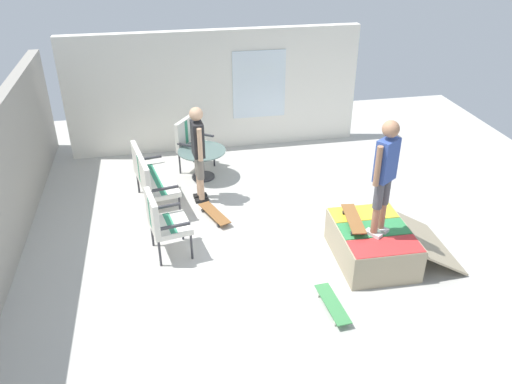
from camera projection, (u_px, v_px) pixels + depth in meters
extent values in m
cube|color=beige|center=(280.00, 244.00, 8.04)|extent=(12.00, 12.00, 0.10)
cube|color=white|center=(215.00, 91.00, 10.57)|extent=(0.20, 6.00, 2.47)
cube|color=silver|center=(259.00, 85.00, 10.57)|extent=(0.03, 1.10, 1.40)
cube|color=tan|center=(372.00, 244.00, 7.50)|extent=(1.36, 1.06, 0.52)
cube|color=red|center=(386.00, 246.00, 6.99)|extent=(0.45, 0.99, 0.01)
cube|color=#338C4C|center=(374.00, 229.00, 7.37)|extent=(0.45, 0.99, 0.01)
cube|color=yellow|center=(363.00, 213.00, 7.75)|extent=(0.45, 0.99, 0.01)
cylinder|color=#B2B2B7|center=(341.00, 234.00, 7.31)|extent=(1.28, 0.08, 0.05)
cube|color=tan|center=(425.00, 240.00, 7.64)|extent=(1.31, 0.78, 0.44)
cylinder|color=#38383D|center=(180.00, 208.00, 8.47)|extent=(0.04, 0.04, 0.44)
cylinder|color=#38383D|center=(164.00, 177.00, 9.42)|extent=(0.04, 0.04, 0.44)
cylinder|color=#38383D|center=(152.00, 213.00, 8.32)|extent=(0.04, 0.04, 0.44)
cylinder|color=#38383D|center=(138.00, 182.00, 9.26)|extent=(0.04, 0.04, 0.44)
cube|color=silver|center=(157.00, 181.00, 8.74)|extent=(1.33, 0.78, 0.08)
cube|color=#338C66|center=(156.00, 179.00, 8.72)|extent=(1.21, 0.33, 0.00)
cube|color=silver|center=(141.00, 168.00, 8.52)|extent=(1.24, 0.32, 0.50)
cube|color=#338C66|center=(141.00, 168.00, 8.52)|extent=(0.11, 0.10, 0.46)
cube|color=#38383D|center=(164.00, 189.00, 8.17)|extent=(0.13, 0.47, 0.04)
cube|color=#38383D|center=(148.00, 158.00, 9.15)|extent=(0.13, 0.47, 0.04)
cylinder|color=#38383D|center=(201.00, 167.00, 9.78)|extent=(0.04, 0.04, 0.44)
cylinder|color=#38383D|center=(214.00, 156.00, 10.21)|extent=(0.04, 0.04, 0.44)
cylinder|color=#38383D|center=(180.00, 163.00, 9.93)|extent=(0.04, 0.04, 0.44)
cylinder|color=#38383D|center=(193.00, 152.00, 10.37)|extent=(0.04, 0.04, 0.44)
cube|color=silver|center=(196.00, 147.00, 9.94)|extent=(0.82, 0.80, 0.08)
cube|color=#338C66|center=(196.00, 145.00, 9.92)|extent=(0.54, 0.41, 0.00)
cube|color=silver|center=(185.00, 132.00, 9.88)|extent=(0.56, 0.41, 0.50)
cube|color=#338C66|center=(185.00, 132.00, 9.88)|extent=(0.13, 0.13, 0.46)
cube|color=#38383D|center=(188.00, 146.00, 9.63)|extent=(0.29, 0.41, 0.04)
cube|color=#38383D|center=(203.00, 134.00, 10.10)|extent=(0.29, 0.41, 0.04)
cylinder|color=#38383D|center=(192.00, 246.00, 7.52)|extent=(0.04, 0.04, 0.44)
cylinder|color=#38383D|center=(182.00, 227.00, 7.96)|extent=(0.04, 0.04, 0.44)
cylinder|color=#38383D|center=(160.00, 253.00, 7.37)|extent=(0.04, 0.04, 0.44)
cylinder|color=#38383D|center=(152.00, 234.00, 7.81)|extent=(0.04, 0.04, 0.44)
cube|color=silver|center=(170.00, 225.00, 7.54)|extent=(0.71, 0.65, 0.08)
cube|color=#338C66|center=(170.00, 223.00, 7.52)|extent=(0.59, 0.20, 0.00)
cube|color=silver|center=(152.00, 212.00, 7.32)|extent=(0.62, 0.19, 0.50)
cube|color=#338C66|center=(152.00, 212.00, 7.32)|extent=(0.11, 0.10, 0.46)
cube|color=#38383D|center=(174.00, 226.00, 7.22)|extent=(0.13, 0.47, 0.04)
cube|color=#38383D|center=(165.00, 207.00, 7.69)|extent=(0.13, 0.47, 0.04)
cylinder|color=#38383D|center=(203.00, 164.00, 9.76)|extent=(0.06, 0.06, 0.55)
cylinder|color=#38383D|center=(203.00, 177.00, 9.88)|extent=(0.44, 0.44, 0.03)
cylinder|color=slate|center=(202.00, 151.00, 9.62)|extent=(0.90, 0.90, 0.02)
cube|color=black|center=(202.00, 200.00, 9.08)|extent=(0.13, 0.25, 0.05)
cylinder|color=tan|center=(201.00, 189.00, 8.97)|extent=(0.10, 0.10, 0.41)
cylinder|color=slate|center=(200.00, 168.00, 8.77)|extent=(0.13, 0.13, 0.41)
cube|color=black|center=(200.00, 196.00, 9.22)|extent=(0.13, 0.25, 0.05)
cylinder|color=tan|center=(200.00, 184.00, 9.11)|extent=(0.10, 0.10, 0.41)
cylinder|color=slate|center=(198.00, 164.00, 8.91)|extent=(0.13, 0.13, 0.41)
cube|color=#262628|center=(198.00, 139.00, 8.59)|extent=(0.34, 0.21, 0.60)
sphere|color=tan|center=(196.00, 114.00, 8.37)|extent=(0.23, 0.23, 0.23)
cylinder|color=tan|center=(200.00, 145.00, 8.44)|extent=(0.08, 0.08, 0.57)
cylinder|color=tan|center=(195.00, 136.00, 8.77)|extent=(0.08, 0.08, 0.57)
cube|color=silver|center=(380.00, 229.00, 7.31)|extent=(0.26, 0.23, 0.05)
cylinder|color=#9E7051|center=(382.00, 215.00, 7.20)|extent=(0.10, 0.10, 0.40)
cylinder|color=#4C4C51|center=(385.00, 191.00, 7.01)|extent=(0.13, 0.13, 0.40)
cube|color=silver|center=(373.00, 233.00, 7.21)|extent=(0.26, 0.23, 0.05)
cylinder|color=#9E7051|center=(375.00, 220.00, 7.10)|extent=(0.10, 0.10, 0.40)
cylinder|color=#4C4C51|center=(379.00, 195.00, 6.90)|extent=(0.13, 0.13, 0.40)
cube|color=#334C99|center=(387.00, 160.00, 6.71)|extent=(0.33, 0.37, 0.59)
sphere|color=#9E7051|center=(391.00, 129.00, 6.50)|extent=(0.22, 0.22, 0.22)
cylinder|color=#9E7051|center=(394.00, 157.00, 6.85)|extent=(0.08, 0.08, 0.56)
cylinder|color=#9E7051|center=(378.00, 166.00, 6.60)|extent=(0.08, 0.08, 0.56)
cube|color=brown|center=(214.00, 213.00, 8.57)|extent=(0.82, 0.48, 0.02)
cylinder|color=#333333|center=(211.00, 208.00, 8.84)|extent=(0.06, 0.05, 0.06)
cylinder|color=#333333|center=(203.00, 210.00, 8.77)|extent=(0.06, 0.05, 0.06)
cylinder|color=#333333|center=(227.00, 223.00, 8.43)|extent=(0.06, 0.05, 0.06)
cylinder|color=#333333|center=(218.00, 226.00, 8.36)|extent=(0.06, 0.05, 0.06)
cube|color=#3F8C4C|center=(333.00, 303.00, 6.63)|extent=(0.81, 0.26, 0.02)
cylinder|color=silver|center=(330.00, 292.00, 6.92)|extent=(0.06, 0.03, 0.06)
cylinder|color=silver|center=(319.00, 295.00, 6.88)|extent=(0.06, 0.03, 0.06)
cylinder|color=silver|center=(347.00, 321.00, 6.45)|extent=(0.06, 0.03, 0.06)
cylinder|color=silver|center=(335.00, 323.00, 6.41)|extent=(0.06, 0.03, 0.06)
cube|color=brown|center=(353.00, 218.00, 7.42)|extent=(0.82, 0.30, 0.01)
cylinder|color=#333333|center=(354.00, 212.00, 7.70)|extent=(0.06, 0.04, 0.06)
cylinder|color=#333333|center=(344.00, 212.00, 7.69)|extent=(0.06, 0.04, 0.06)
cylinder|color=#333333|center=(363.00, 233.00, 7.22)|extent=(0.06, 0.04, 0.06)
cylinder|color=#333333|center=(352.00, 233.00, 7.21)|extent=(0.06, 0.04, 0.06)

